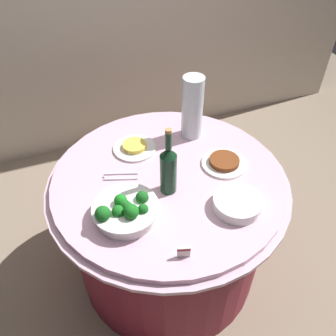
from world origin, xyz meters
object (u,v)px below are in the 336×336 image
object	(u,v)px
wine_bottle	(168,169)
serving_tongs	(119,176)
food_plate_stir_fry	(224,162)
food_plate_fried_egg	(135,147)
decorative_fruit_vase	(192,111)
label_placard_front	(184,252)
plate_stack	(237,203)
broccoli_bowl	(126,210)

from	to	relation	value
wine_bottle	serving_tongs	xyz separation A→B (m)	(-0.19, 0.16, -0.12)
food_plate_stir_fry	food_plate_fried_egg	xyz separation A→B (m)	(-0.37, 0.27, -0.00)
wine_bottle	food_plate_stir_fry	distance (m)	0.34
decorative_fruit_vase	label_placard_front	xyz separation A→B (m)	(-0.33, -0.70, -0.12)
food_plate_fried_egg	label_placard_front	distance (m)	0.69
plate_stack	food_plate_stir_fry	distance (m)	0.28
plate_stack	decorative_fruit_vase	size ratio (longest dim) A/B	0.62
decorative_fruit_vase	food_plate_stir_fry	size ratio (longest dim) A/B	1.55
label_placard_front	wine_bottle	bearing A→B (deg)	78.48
serving_tongs	label_placard_front	size ratio (longest dim) A/B	3.01
decorative_fruit_vase	label_placard_front	world-z (taller)	decorative_fruit_vase
plate_stack	food_plate_stir_fry	size ratio (longest dim) A/B	0.95
plate_stack	serving_tongs	world-z (taller)	plate_stack
plate_stack	food_plate_stir_fry	bearing A→B (deg)	73.83
wine_bottle	food_plate_fried_egg	xyz separation A→B (m)	(-0.06, 0.33, -0.12)
decorative_fruit_vase	food_plate_fried_egg	distance (m)	0.35
serving_tongs	label_placard_front	world-z (taller)	label_placard_front
plate_stack	food_plate_fried_egg	bearing A→B (deg)	118.92
serving_tongs	food_plate_stir_fry	world-z (taller)	food_plate_stir_fry
decorative_fruit_vase	food_plate_fried_egg	size ratio (longest dim) A/B	1.55
plate_stack	food_plate_fried_egg	xyz separation A→B (m)	(-0.30, 0.54, -0.01)
wine_bottle	decorative_fruit_vase	xyz separation A→B (m)	(0.26, 0.35, 0.02)
plate_stack	food_plate_stir_fry	world-z (taller)	plate_stack
serving_tongs	label_placard_front	bearing A→B (deg)	-77.21
food_plate_fried_egg	label_placard_front	xyz separation A→B (m)	(-0.01, -0.69, 0.02)
label_placard_front	plate_stack	bearing A→B (deg)	25.46
broccoli_bowl	decorative_fruit_vase	distance (m)	0.66
plate_stack	wine_bottle	distance (m)	0.33
wine_bottle	food_plate_fried_egg	size ratio (longest dim) A/B	1.53
food_plate_fried_egg	wine_bottle	bearing A→B (deg)	-79.90
plate_stack	wine_bottle	bearing A→B (deg)	139.30
food_plate_stir_fry	label_placard_front	size ratio (longest dim) A/B	4.00
decorative_fruit_vase	food_plate_stir_fry	bearing A→B (deg)	-79.40
serving_tongs	wine_bottle	bearing A→B (deg)	-40.12
decorative_fruit_vase	wine_bottle	bearing A→B (deg)	-127.17
serving_tongs	food_plate_stir_fry	size ratio (longest dim) A/B	0.75
wine_bottle	label_placard_front	bearing A→B (deg)	-101.52
broccoli_bowl	decorative_fruit_vase	xyz separation A→B (m)	(0.49, 0.43, 0.11)
plate_stack	serving_tongs	size ratio (longest dim) A/B	1.27
plate_stack	food_plate_fried_egg	distance (m)	0.61
wine_bottle	serving_tongs	distance (m)	0.28
plate_stack	food_plate_fried_egg	size ratio (longest dim) A/B	0.95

